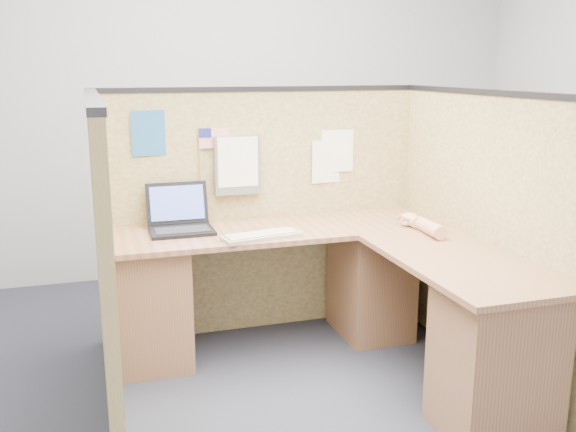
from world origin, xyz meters
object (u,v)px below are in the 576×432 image
object	(u,v)px
l_desk	(331,302)
mouse	(409,222)
keyboard	(262,236)
laptop	(180,219)

from	to	relation	value
l_desk	mouse	size ratio (longest dim) A/B	16.84
keyboard	mouse	world-z (taller)	mouse
laptop	mouse	bearing A→B (deg)	-13.12
l_desk	keyboard	bearing A→B (deg)	150.91
l_desk	laptop	bearing A→B (deg)	145.28
keyboard	mouse	bearing A→B (deg)	-9.37
laptop	keyboard	world-z (taller)	laptop
laptop	mouse	distance (m)	1.34
l_desk	mouse	bearing A→B (deg)	19.58
laptop	l_desk	bearing A→B (deg)	-34.42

